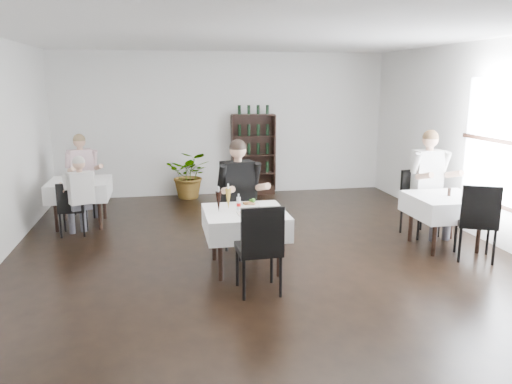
# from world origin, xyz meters

# --- Properties ---
(room_shell) EXTENTS (9.00, 9.00, 9.00)m
(room_shell) POSITION_xyz_m (0.00, 0.00, 1.50)
(room_shell) COLOR black
(room_shell) RESTS_ON ground
(wine_shelf) EXTENTS (0.90, 0.28, 1.75)m
(wine_shelf) POSITION_xyz_m (0.60, 4.31, 0.85)
(wine_shelf) COLOR black
(wine_shelf) RESTS_ON ground
(main_table) EXTENTS (1.03, 1.03, 0.77)m
(main_table) POSITION_xyz_m (-0.30, 0.00, 0.62)
(main_table) COLOR black
(main_table) RESTS_ON ground
(left_table) EXTENTS (0.98, 0.98, 0.77)m
(left_table) POSITION_xyz_m (-2.70, 2.50, 0.62)
(left_table) COLOR black
(left_table) RESTS_ON ground
(right_table) EXTENTS (0.98, 0.98, 0.77)m
(right_table) POSITION_xyz_m (2.70, 0.30, 0.62)
(right_table) COLOR black
(right_table) RESTS_ON ground
(potted_tree) EXTENTS (1.07, 0.99, 0.99)m
(potted_tree) POSITION_xyz_m (-0.76, 4.20, 0.50)
(potted_tree) COLOR #2A561D
(potted_tree) RESTS_ON ground
(main_chair_far) EXTENTS (0.66, 0.66, 1.16)m
(main_chair_far) POSITION_xyz_m (-0.20, 0.64, 0.66)
(main_chair_far) COLOR black
(main_chair_far) RESTS_ON ground
(main_chair_near) EXTENTS (0.50, 0.50, 1.06)m
(main_chair_near) POSITION_xyz_m (-0.27, -0.86, 0.61)
(main_chair_near) COLOR black
(main_chair_near) RESTS_ON ground
(left_chair_far) EXTENTS (0.44, 0.44, 0.88)m
(left_chair_far) POSITION_xyz_m (-2.74, 3.13, 0.50)
(left_chair_far) COLOR black
(left_chair_far) RESTS_ON ground
(left_chair_near) EXTENTS (0.39, 0.40, 0.86)m
(left_chair_near) POSITION_xyz_m (-2.74, 1.88, 0.49)
(left_chair_near) COLOR black
(left_chair_near) RESTS_ON ground
(right_chair_far) EXTENTS (0.56, 0.56, 1.02)m
(right_chair_far) POSITION_xyz_m (2.64, 0.99, 0.59)
(right_chair_far) COLOR black
(right_chair_far) RESTS_ON ground
(right_chair_near) EXTENTS (0.65, 0.65, 1.07)m
(right_chair_near) POSITION_xyz_m (2.81, -0.32, 0.61)
(right_chair_near) COLOR black
(right_chair_near) RESTS_ON ground
(diner_main) EXTENTS (0.66, 0.70, 1.61)m
(diner_main) POSITION_xyz_m (-0.26, 0.62, 0.93)
(diner_main) COLOR #45454D
(diner_main) RESTS_ON ground
(diner_left_far) EXTENTS (0.66, 0.70, 1.48)m
(diner_left_far) POSITION_xyz_m (-2.73, 3.17, 0.86)
(diner_left_far) COLOR #45454D
(diner_left_far) RESTS_ON ground
(diner_left_near) EXTENTS (0.58, 0.61, 1.29)m
(diner_left_near) POSITION_xyz_m (-2.59, 1.82, 0.75)
(diner_left_near) COLOR #45454D
(diner_left_near) RESTS_ON ground
(diner_right_far) EXTENTS (0.66, 0.67, 1.66)m
(diner_right_far) POSITION_xyz_m (2.79, 0.91, 0.96)
(diner_right_far) COLOR #45454D
(diner_right_far) RESTS_ON ground
(plate_far) EXTENTS (0.26, 0.26, 0.08)m
(plate_far) POSITION_xyz_m (-0.18, 0.30, 0.79)
(plate_far) COLOR white
(plate_far) RESTS_ON main_table
(plate_near) EXTENTS (0.22, 0.22, 0.07)m
(plate_near) POSITION_xyz_m (-0.31, -0.17, 0.79)
(plate_near) COLOR white
(plate_near) RESTS_ON main_table
(pilsner_dark) EXTENTS (0.08, 0.08, 0.33)m
(pilsner_dark) POSITION_xyz_m (-0.64, -0.01, 0.91)
(pilsner_dark) COLOR black
(pilsner_dark) RESTS_ON main_table
(pilsner_lager) EXTENTS (0.08, 0.08, 0.34)m
(pilsner_lager) POSITION_xyz_m (-0.50, 0.12, 0.91)
(pilsner_lager) COLOR #B48A2E
(pilsner_lager) RESTS_ON main_table
(coke_bottle) EXTENTS (0.05, 0.05, 0.21)m
(coke_bottle) POSITION_xyz_m (-0.37, 0.05, 0.86)
(coke_bottle) COLOR silver
(coke_bottle) RESTS_ON main_table
(napkin_cutlery) EXTENTS (0.21, 0.21, 0.02)m
(napkin_cutlery) POSITION_xyz_m (0.03, -0.23, 0.78)
(napkin_cutlery) COLOR black
(napkin_cutlery) RESTS_ON main_table
(pepper_mill) EXTENTS (0.06, 0.06, 0.11)m
(pepper_mill) POSITION_xyz_m (2.74, 0.30, 0.83)
(pepper_mill) COLOR black
(pepper_mill) RESTS_ON right_table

